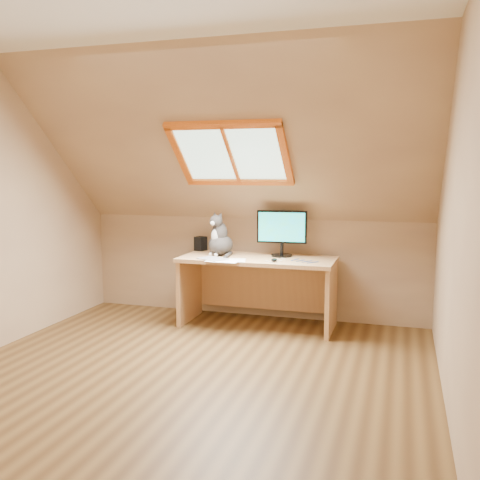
% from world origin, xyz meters
% --- Properties ---
extents(ground, '(3.50, 3.50, 0.00)m').
position_xyz_m(ground, '(0.00, 0.00, 0.00)').
color(ground, brown).
rests_on(ground, ground).
extents(room_shell, '(3.52, 3.52, 2.41)m').
position_xyz_m(room_shell, '(0.00, -0.09, 1.43)').
color(room_shell, tan).
rests_on(room_shell, ground).
extents(desk, '(1.46, 0.64, 0.66)m').
position_xyz_m(desk, '(0.15, 1.44, 0.45)').
color(desk, tan).
rests_on(desk, ground).
extents(monitor, '(0.48, 0.20, 0.44)m').
position_xyz_m(monitor, '(0.36, 1.50, 0.92)').
color(monitor, black).
rests_on(monitor, desk).
extents(cat, '(0.32, 0.35, 0.43)m').
position_xyz_m(cat, '(-0.23, 1.41, 0.82)').
color(cat, '#3C3835').
rests_on(cat, desk).
extents(desk_speaker, '(0.12, 0.12, 0.14)m').
position_xyz_m(desk_speaker, '(-0.52, 1.63, 0.74)').
color(desk_speaker, black).
rests_on(desk_speaker, desk).
extents(graphics_tablet, '(0.31, 0.28, 0.01)m').
position_xyz_m(graphics_tablet, '(-0.21, 1.14, 0.67)').
color(graphics_tablet, '#B2B2B7').
rests_on(graphics_tablet, desk).
extents(mouse, '(0.06, 0.10, 0.03)m').
position_xyz_m(mouse, '(0.36, 1.20, 0.68)').
color(mouse, black).
rests_on(mouse, desk).
extents(papers, '(0.33, 0.27, 0.00)m').
position_xyz_m(papers, '(0.00, 1.12, 0.67)').
color(papers, white).
rests_on(papers, desk).
extents(cables, '(0.51, 0.26, 0.01)m').
position_xyz_m(cables, '(0.52, 1.26, 0.67)').
color(cables, silver).
rests_on(cables, desk).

